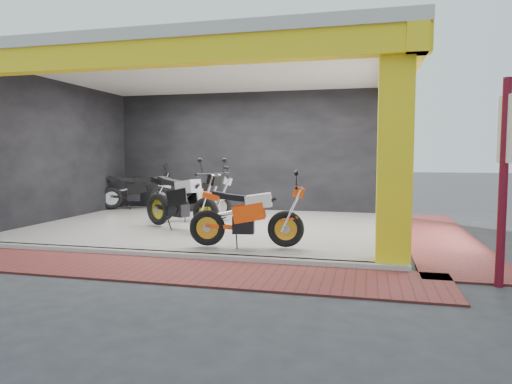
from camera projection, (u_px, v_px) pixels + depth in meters
ground at (181, 245)px, 8.53m from camera, size 80.00×80.00×0.00m
showroom_floor at (216, 227)px, 10.46m from camera, size 8.00×6.00×0.10m
showroom_ceiling at (215, 69)px, 10.18m from camera, size 8.40×6.40×0.20m
back_wall at (250, 153)px, 13.33m from camera, size 8.20×0.20×3.50m
left_wall at (58, 153)px, 11.30m from camera, size 0.20×6.20×3.50m
corner_column at (395, 151)px, 6.77m from camera, size 0.50×0.50×3.50m
header_beam_front at (154, 54)px, 7.30m from camera, size 8.40×0.30×0.40m
header_beam_right at (402, 76)px, 9.25m from camera, size 0.30×6.40×0.40m
floor_kerb at (157, 254)px, 7.54m from camera, size 8.00×0.20×0.10m
paver_front at (133, 268)px, 6.79m from camera, size 9.00×1.40×0.03m
paver_right at (438, 237)px, 9.32m from camera, size 1.40×7.00×0.03m
signpost at (504, 174)px, 5.74m from camera, size 0.11×0.37×2.65m
moto_hero at (286, 211)px, 7.72m from camera, size 2.18×1.08×1.27m
moto_row_a at (206, 198)px, 9.12m from camera, size 2.54×1.87×1.47m
moto_row_b at (219, 195)px, 10.99m from camera, size 2.22×1.55×1.27m
moto_row_d at (159, 187)px, 13.44m from camera, size 2.25×1.54×1.29m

